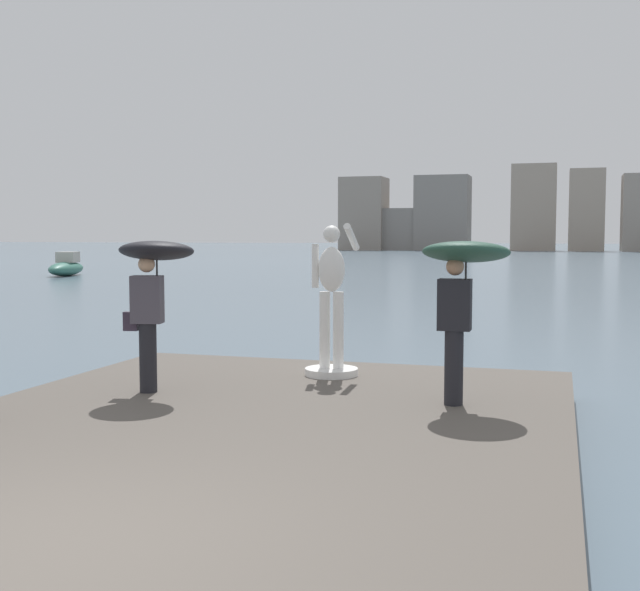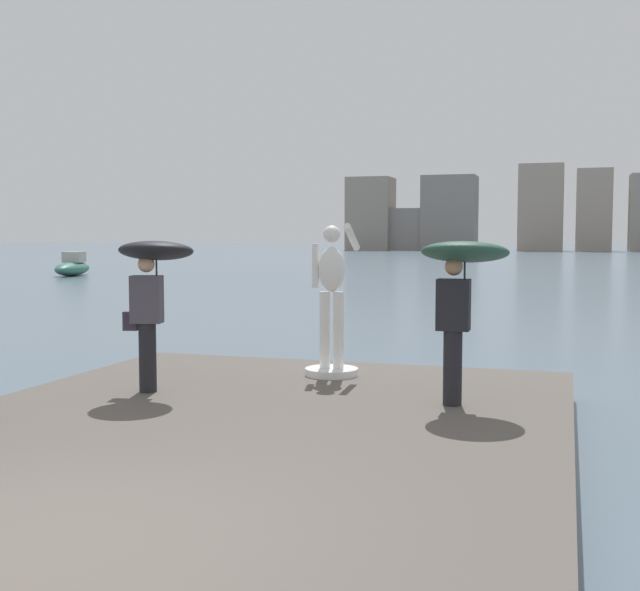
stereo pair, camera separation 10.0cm
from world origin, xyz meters
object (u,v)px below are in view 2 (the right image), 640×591
at_px(onlooker_right, 461,276).
at_px(statue_white_figure, 332,312).
at_px(boat_mid, 73,267).
at_px(onlooker_left, 153,275).

bearing_deg(onlooker_right, statue_white_figure, 143.53).
bearing_deg(boat_mid, onlooker_right, -49.61).
relative_size(statue_white_figure, onlooker_right, 1.10).
relative_size(statue_white_figure, onlooker_left, 1.10).
xyz_separation_m(onlooker_left, onlooker_right, (3.82, 0.33, 0.03)).
xyz_separation_m(onlooker_left, boat_mid, (-23.08, 31.95, -1.38)).
relative_size(statue_white_figure, boat_mid, 0.48).
bearing_deg(statue_white_figure, onlooker_right, -36.47).
relative_size(onlooker_left, boat_mid, 0.43).
distance_m(onlooker_left, boat_mid, 39.44).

